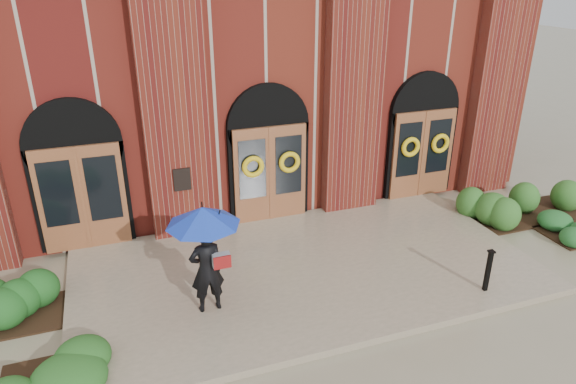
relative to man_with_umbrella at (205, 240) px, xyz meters
name	(u,v)px	position (x,y,z in m)	size (l,w,h in m)	color
ground	(309,276)	(2.32, 0.63, -1.68)	(90.00, 90.00, 0.00)	gray
landing	(306,269)	(2.32, 0.78, -1.60)	(10.00, 5.30, 0.15)	tan
church_building	(215,54)	(2.32, 9.42, 1.82)	(16.20, 12.53, 7.00)	maroon
man_with_umbrella	(205,240)	(0.00, 0.00, 0.00)	(1.44, 1.44, 2.18)	black
metal_post	(488,270)	(5.46, -1.28, -1.04)	(0.13, 0.13, 0.93)	black
hedge_wall_left	(34,300)	(-3.19, 1.13, -1.33)	(2.75, 1.10, 0.71)	#1A4E1A
hedge_wall_right	(524,202)	(8.93, 1.46, -1.27)	(3.19, 1.28, 0.82)	#2B5B20
hedge_front_left	(51,374)	(-2.78, -1.01, -1.41)	(1.53, 1.32, 0.54)	#22541C
hedge_front_right	(573,227)	(9.32, 0.15, -1.45)	(1.27, 1.09, 0.45)	#1F5724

